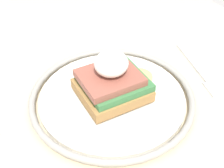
% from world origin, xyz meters
% --- Properties ---
extents(dining_table, '(0.81, 0.91, 0.77)m').
position_xyz_m(dining_table, '(0.00, 0.00, 0.64)').
color(dining_table, '#C6B28E').
rests_on(dining_table, ground_plane).
extents(plate, '(0.25, 0.25, 0.02)m').
position_xyz_m(plate, '(-0.02, 0.02, 0.77)').
color(plate, silver).
rests_on(plate, dining_table).
extents(sandwich, '(0.13, 0.09, 0.07)m').
position_xyz_m(sandwich, '(-0.03, 0.02, 0.81)').
color(sandwich, '#9E703D').
rests_on(sandwich, plate).
extents(fork, '(0.05, 0.15, 0.00)m').
position_xyz_m(fork, '(-0.19, 0.03, 0.77)').
color(fork, silver).
rests_on(fork, dining_table).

